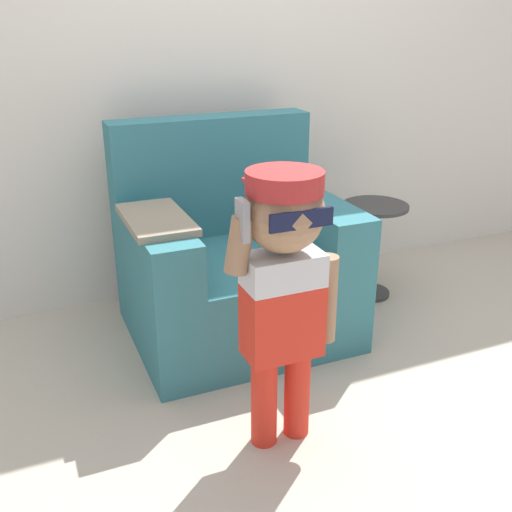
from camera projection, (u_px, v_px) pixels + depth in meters
The scene contains 5 objects.
ground_plane at pixel (276, 342), 2.87m from camera, with size 10.00×10.00×0.00m, color #BCB29E.
wall_back at pixel (215, 48), 3.04m from camera, with size 10.00×0.05×2.60m.
armchair at pixel (233, 263), 2.88m from camera, with size 1.02×0.85×1.00m.
person_child at pixel (284, 270), 1.98m from camera, with size 0.42×0.31×1.01m.
side_table at pixel (373, 241), 3.24m from camera, with size 0.35×0.35×0.53m.
Camera 1 is at (-1.06, -2.27, 1.47)m, focal length 42.00 mm.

